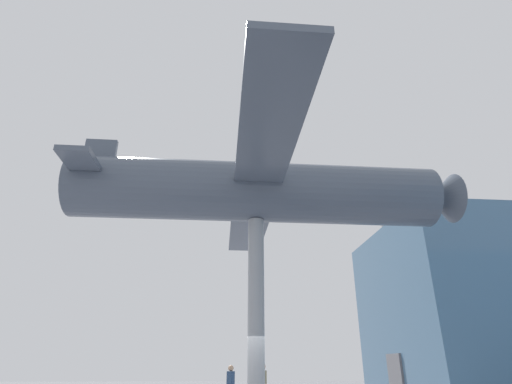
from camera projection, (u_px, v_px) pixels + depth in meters
name	position (u px, v px, depth m)	size (l,w,h in m)	color
glass_pavilion_left	(502.00, 310.00, 23.67)	(10.88, 14.05, 10.07)	slate
support_pylon_central	(256.00, 315.00, 12.49)	(0.53, 0.53, 6.28)	#999EA3
suspended_airplane	(262.00, 192.00, 14.20)	(15.13, 14.08, 2.91)	#4C5666
visitor_second	(231.00, 383.00, 17.99)	(0.46, 0.38, 1.71)	#232328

